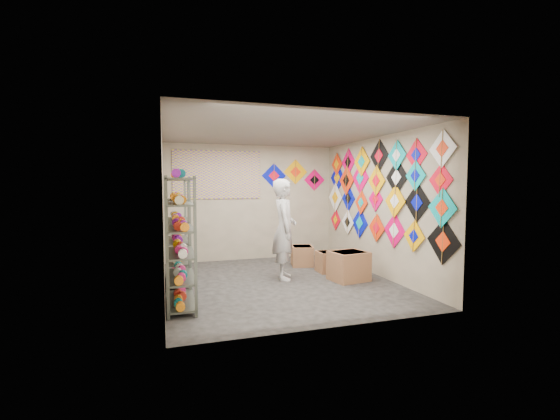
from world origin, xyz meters
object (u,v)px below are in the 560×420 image
object	(u,v)px
shopkeeper	(284,229)
carton_c	(302,256)
carton_a	(349,266)
carton_b	(330,262)
shelf_rack_back	(177,231)
shelf_rack_front	(180,242)

from	to	relation	value
shopkeeper	carton_c	size ratio (longest dim) A/B	3.81
carton_a	carton_b	bearing A→B (deg)	83.98
shelf_rack_back	carton_c	distance (m)	2.86
carton_a	carton_c	distance (m)	1.49
shelf_rack_front	shopkeeper	xyz separation A→B (m)	(1.94, 1.08, -0.01)
shelf_rack_front	carton_a	distance (m)	3.18
shopkeeper	carton_a	xyz separation A→B (m)	(1.11, -0.47, -0.67)
carton_b	carton_c	xyz separation A→B (m)	(-0.34, 0.72, 0.01)
shopkeeper	carton_b	bearing A→B (deg)	-62.26
shelf_rack_back	shopkeeper	distance (m)	1.95
carton_b	carton_c	size ratio (longest dim) A/B	1.03
shopkeeper	carton_a	size ratio (longest dim) A/B	2.92
carton_a	shopkeeper	bearing A→B (deg)	147.24
shelf_rack_front	carton_a	world-z (taller)	shelf_rack_front
shelf_rack_back	carton_b	xyz separation A→B (m)	(3.00, 0.03, -0.74)
shelf_rack_back	shelf_rack_front	bearing A→B (deg)	-90.00
shelf_rack_front	shelf_rack_back	world-z (taller)	same
shelf_rack_front	shelf_rack_back	xyz separation A→B (m)	(0.00, 1.30, 0.00)
shopkeeper	carton_a	distance (m)	1.38
shopkeeper	carton_b	size ratio (longest dim) A/B	3.69
shelf_rack_front	carton_c	bearing A→B (deg)	37.50
carton_b	shelf_rack_back	bearing A→B (deg)	-178.49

